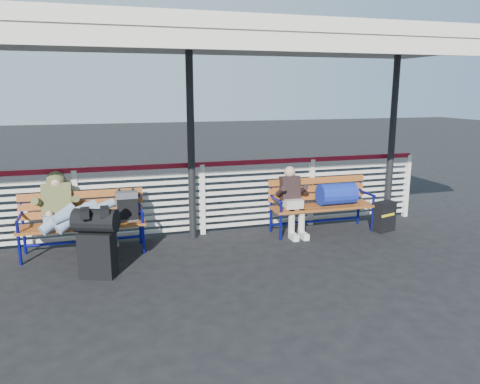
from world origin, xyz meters
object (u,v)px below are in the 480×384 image
object	(u,v)px
bench_left	(96,214)
companion_person	(292,200)
bench_right	(330,196)
traveler_man	(70,211)
suitcase_side	(384,216)
luggage_stack	(97,240)

from	to	relation	value
bench_left	companion_person	size ratio (longest dim) A/B	1.57
bench_right	traveler_man	xyz separation A→B (m)	(-4.19, -0.31, 0.13)
bench_right	suitcase_side	world-z (taller)	bench_right
traveler_man	bench_right	bearing A→B (deg)	4.20
bench_right	suitcase_side	distance (m)	1.02
luggage_stack	companion_person	size ratio (longest dim) A/B	0.80
bench_left	traveler_man	size ratio (longest dim) A/B	1.10
bench_right	companion_person	size ratio (longest dim) A/B	1.57
bench_left	bench_right	bearing A→B (deg)	-0.57
suitcase_side	companion_person	bearing A→B (deg)	151.61
bench_right	traveler_man	distance (m)	4.21
bench_right	suitcase_side	xyz separation A→B (m)	(0.91, -0.30, -0.35)
bench_left	companion_person	bearing A→B (deg)	-0.69
companion_person	suitcase_side	distance (m)	1.66
bench_left	bench_right	world-z (taller)	same
luggage_stack	suitcase_side	xyz separation A→B (m)	(4.75, 0.70, -0.24)
companion_person	suitcase_side	xyz separation A→B (m)	(1.60, -0.30, -0.33)
companion_person	suitcase_side	size ratio (longest dim) A/B	2.19
luggage_stack	traveler_man	bearing A→B (deg)	138.65
bench_left	suitcase_side	bearing A→B (deg)	-4.03
luggage_stack	bench_left	distance (m)	1.04
traveler_man	companion_person	xyz separation A→B (m)	(3.50, 0.31, -0.14)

